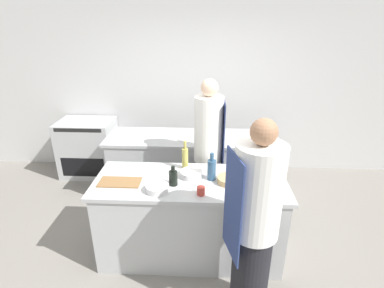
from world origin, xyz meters
TOP-DOWN VIEW (x-y plane):
  - ground_plane at (0.00, 0.00)m, footprint 16.00×16.00m
  - wall_back at (0.00, 2.13)m, footprint 8.00×0.06m
  - prep_counter at (0.00, 0.00)m, footprint 1.94×0.77m
  - pass_counter at (-0.04, 1.19)m, footprint 2.36×0.71m
  - oven_range at (-1.77, 1.77)m, footprint 0.85×0.62m
  - chef_at_prep_near at (0.55, -0.67)m, footprint 0.43×0.42m
  - chef_at_stove at (0.18, 0.64)m, footprint 0.35×0.34m
  - bottle_olive_oil at (-0.16, -0.09)m, footprint 0.08×0.08m
  - bottle_vinegar at (-0.07, 0.26)m, footprint 0.07×0.07m
  - bottle_wine at (0.21, 0.04)m, footprint 0.09×0.09m
  - bowl_mixing_large at (0.01, 0.08)m, footprint 0.23×0.23m
  - bowl_prep_small at (-0.30, -0.21)m, footprint 0.22×0.22m
  - bowl_ceramic_blue at (0.39, -0.02)m, footprint 0.23×0.23m
  - cup at (0.11, -0.25)m, footprint 0.08×0.08m
  - cutting_board at (-0.70, -0.08)m, footprint 0.41×0.21m

SIDE VIEW (x-z plane):
  - ground_plane at x=0.00m, z-range 0.00..0.00m
  - oven_range at x=-1.77m, z-range 0.00..0.91m
  - prep_counter at x=0.00m, z-range 0.00..0.91m
  - pass_counter at x=-0.04m, z-range 0.00..0.91m
  - chef_at_prep_near at x=0.55m, z-range 0.00..1.79m
  - cutting_board at x=-0.70m, z-range 0.90..0.92m
  - chef_at_stove at x=0.18m, z-range 0.01..1.82m
  - bowl_ceramic_blue at x=0.39m, z-range 0.90..0.96m
  - bowl_mixing_large at x=0.01m, z-range 0.90..0.97m
  - bowl_prep_small at x=-0.30m, z-range 0.90..0.97m
  - cup at x=0.11m, z-range 0.90..0.98m
  - bottle_olive_oil at x=-0.16m, z-range 0.88..1.09m
  - bottle_wine at x=0.21m, z-range 0.87..1.16m
  - bottle_vinegar at x=-0.07m, z-range 0.87..1.19m
  - wall_back at x=0.00m, z-range 0.00..2.80m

